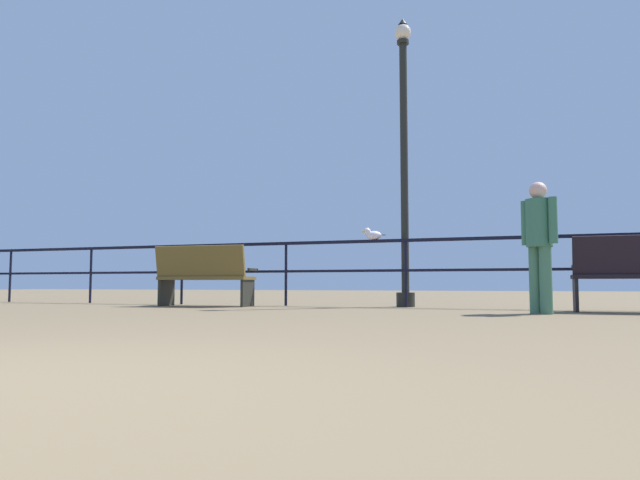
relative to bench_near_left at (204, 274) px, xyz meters
name	(u,v)px	position (x,y,z in m)	size (l,w,h in m)	color
pier_railing	(406,257)	(3.08, 0.71, 0.26)	(23.73, 0.05, 1.04)	black
bench_near_left	(204,274)	(0.00, 0.00, 0.00)	(1.54, 0.76, 0.95)	brown
lamppost_center	(404,159)	(3.03, 0.91, 1.79)	(0.28, 0.28, 4.58)	black
person_by_bench	(539,238)	(4.98, -0.69, 0.39)	(0.41, 0.36, 1.56)	#417255
seagull_on_rail	(373,234)	(2.57, 0.70, 0.61)	(0.36, 0.24, 0.18)	white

